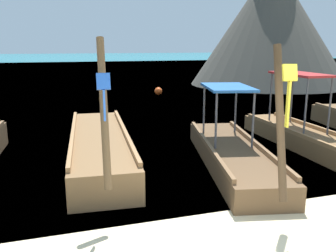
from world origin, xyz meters
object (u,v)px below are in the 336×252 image
(longtail_boat_yellow_ribbon, at_px, (232,153))
(mooring_buoy_near, at_px, (158,91))
(longtail_boat_blue_ribbon, at_px, (100,147))
(karst_rock, at_px, (274,27))
(longtail_boat_turquoise_ribbon, at_px, (312,139))

(longtail_boat_yellow_ribbon, relative_size, mooring_buoy_near, 12.99)
(longtail_boat_blue_ribbon, distance_m, karst_rock, 20.17)
(longtail_boat_blue_ribbon, bearing_deg, karst_rock, 45.53)
(longtail_boat_blue_ribbon, bearing_deg, longtail_boat_turquoise_ribbon, -8.89)
(karst_rock, height_order, mooring_buoy_near, karst_rock)
(longtail_boat_turquoise_ribbon, xyz_separation_m, karst_rock, (8.41, 15.01, 3.65))
(longtail_boat_turquoise_ribbon, distance_m, mooring_buoy_near, 11.75)
(karst_rock, distance_m, mooring_buoy_near, 10.62)
(mooring_buoy_near, bearing_deg, longtail_boat_yellow_ribbon, -97.63)
(longtail_boat_turquoise_ribbon, bearing_deg, mooring_buoy_near, 94.69)
(longtail_boat_yellow_ribbon, distance_m, longtail_boat_turquoise_ribbon, 2.64)
(karst_rock, xyz_separation_m, mooring_buoy_near, (-9.37, -3.30, -3.74))
(longtail_boat_turquoise_ribbon, relative_size, karst_rock, 0.52)
(longtail_boat_blue_ribbon, bearing_deg, mooring_buoy_near, 67.36)
(karst_rock, bearing_deg, longtail_boat_yellow_ribbon, -125.36)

